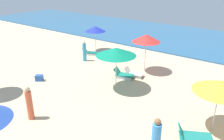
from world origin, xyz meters
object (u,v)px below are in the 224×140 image
Objects in this scene: beachgoer_1 at (156,139)px; beachgoer_2 at (84,52)px; lounge_chair_0_0 at (90,52)px; umbrella_4 at (220,86)px; lounge_chair_4_0 at (193,136)px; umbrella_0 at (95,29)px; lounge_chair_6_0 at (123,74)px; beachgoer_0 at (29,104)px; umbrella_6 at (116,52)px; umbrella_2 at (146,38)px; lounge_chair_2_0 at (133,73)px; cooler_box_0 at (39,78)px.

beachgoer_2 is (-9.46, 6.31, -0.03)m from beachgoer_1.
beachgoer_2 reaches higher than lounge_chair_0_0.
umbrella_4 is 1.56× the size of lounge_chair_4_0.
umbrella_0 is at bearing -110.21° from beachgoer_1.
lounge_chair_0_0 is at bearing 33.58° from lounge_chair_4_0.
umbrella_0 is 6.70m from lounge_chair_6_0.
lounge_chair_6_0 is 0.83× the size of beachgoer_0.
umbrella_6 reaches higher than beachgoer_0.
lounge_chair_6_0 is 6.71m from beachgoer_0.
lounge_chair_6_0 is (-0.49, 1.52, -2.11)m from umbrella_6.
umbrella_2 is 1.75× the size of lounge_chair_4_0.
lounge_chair_4_0 is (-0.43, -1.37, -1.92)m from umbrella_4.
umbrella_2 is 2.57m from lounge_chair_2_0.
lounge_chair_6_0 is 5.58m from cooler_box_0.
umbrella_6 is 6.16m from beachgoer_1.
umbrella_0 is 0.88× the size of umbrella_6.
umbrella_0 reaches higher than beachgoer_0.
beachgoer_1 is at bearing -147.88° from lounge_chair_0_0.
umbrella_4 is 8.62m from beachgoer_0.
umbrella_6 reaches higher than lounge_chair_4_0.
lounge_chair_0_0 is 5.72m from lounge_chair_2_0.
umbrella_6 is 1.52× the size of beachgoer_1.
cooler_box_0 is at bearing -155.63° from umbrella_6.
beachgoer_1 is at bearing -113.42° from umbrella_4.
umbrella_6 reaches higher than beachgoer_1.
cooler_box_0 is at bearing -130.94° from umbrella_2.
umbrella_2 reaches higher than cooler_box_0.
beachgoer_1 is (5.06, -5.35, 0.55)m from lounge_chair_6_0.
umbrella_4 reaches higher than beachgoer_0.
umbrella_2 is 1.05× the size of umbrella_6.
beachgoer_1 is (5.99, 1.28, -0.02)m from beachgoer_0.
umbrella_0 is 1.60× the size of lounge_chair_6_0.
beachgoer_0 is 1.00× the size of beachgoer_1.
umbrella_6 reaches higher than lounge_chair_2_0.
lounge_chair_6_0 is 0.83× the size of beachgoer_1.
lounge_chair_4_0 is (10.99, -6.01, 0.04)m from lounge_chair_0_0.
umbrella_2 is 1.98× the size of lounge_chair_2_0.
lounge_chair_2_0 is at bearing 154.07° from umbrella_4.
umbrella_0 is 4.84× the size of cooler_box_0.
umbrella_0 is at bearing 29.92° from lounge_chair_4_0.
lounge_chair_0_0 is 12.71m from beachgoer_1.
lounge_chair_4_0 is at bearing -107.32° from umbrella_4.
umbrella_6 is 1.59× the size of beachgoer_2.
umbrella_0 is 1.65× the size of lounge_chair_2_0.
umbrella_0 is 13.78m from beachgoer_1.
lounge_chair_4_0 is 0.91× the size of beachgoer_0.
beachgoer_0 is (4.46, -10.16, -1.22)m from umbrella_0.
beachgoer_0 is at bearing -105.52° from umbrella_6.
umbrella_2 is 1.12× the size of umbrella_4.
umbrella_0 is 7.77m from umbrella_6.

